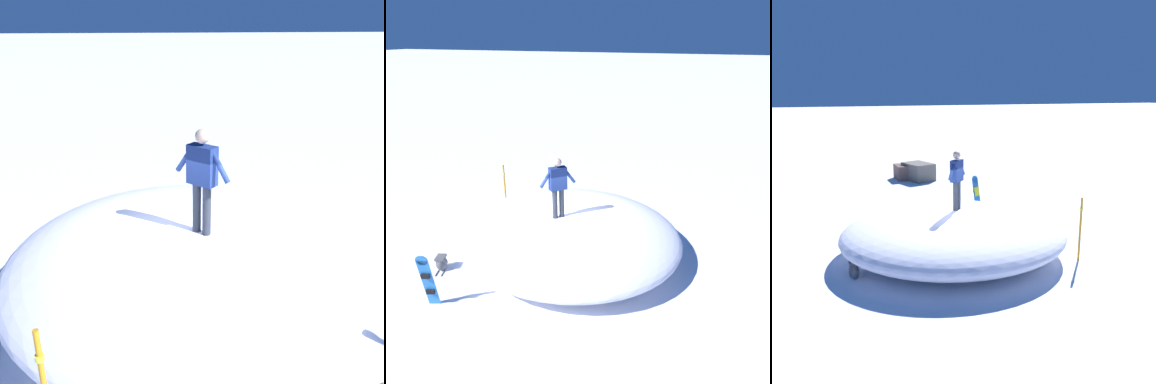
% 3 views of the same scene
% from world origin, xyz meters
% --- Properties ---
extents(ground, '(240.00, 240.00, 0.00)m').
position_xyz_m(ground, '(0.00, 0.00, 0.00)').
color(ground, white).
extents(snow_mound, '(7.12, 7.49, 1.26)m').
position_xyz_m(snow_mound, '(0.12, -0.16, 0.63)').
color(snow_mound, white).
rests_on(snow_mound, ground).
extents(snowboarder_standing, '(0.80, 0.79, 1.73)m').
position_xyz_m(snowboarder_standing, '(0.41, -0.36, 2.27)').
color(snowboarder_standing, '#333842').
rests_on(snowboarder_standing, snow_mound).
extents(snowboard_primary_upright, '(0.40, 0.37, 1.55)m').
position_xyz_m(snowboard_primary_upright, '(3.59, -2.28, 0.80)').
color(snowboard_primary_upright, '#2672BF').
rests_on(snowboard_primary_upright, ground).
extents(backpack_near, '(0.53, 0.26, 0.41)m').
position_xyz_m(backpack_near, '(-0.49, 2.77, 0.21)').
color(backpack_near, '#4C4C51').
rests_on(backpack_near, ground).
extents(backpack_far, '(0.59, 0.40, 0.43)m').
position_xyz_m(backpack_far, '(2.20, -3.12, 0.22)').
color(backpack_far, '#4C4C51').
rests_on(backpack_far, ground).
extents(trail_marker_pole, '(0.10, 0.10, 1.83)m').
position_xyz_m(trail_marker_pole, '(-1.56, -3.29, 0.96)').
color(trail_marker_pole, orange).
rests_on(trail_marker_pole, ground).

